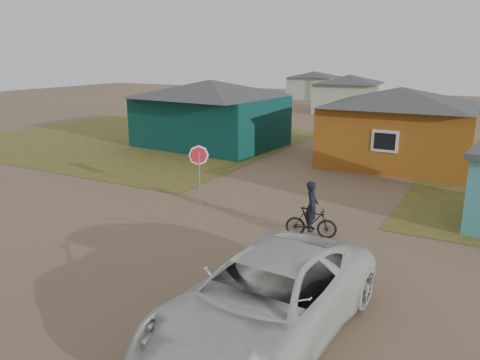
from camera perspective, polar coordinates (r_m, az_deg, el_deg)
name	(u,v)px	position (r m, az deg, el deg)	size (l,w,h in m)	color
ground	(207,249)	(13.73, -4.06, -8.42)	(120.00, 120.00, 0.00)	#7B6046
grass_nw	(137,139)	(31.95, -12.41, 4.91)	(20.00, 18.00, 0.00)	brown
house_teal	(210,112)	(28.74, -3.62, 8.25)	(8.93, 7.08, 4.00)	#08312D
house_yellow	(399,125)	(25.13, 18.80, 6.38)	(7.72, 6.76, 3.90)	#945116
house_pale_west	(349,93)	(46.48, 13.13, 10.26)	(7.04, 6.15, 3.60)	#A8B49A
house_pale_north	(314,85)	(60.37, 9.00, 11.40)	(6.28, 5.81, 3.40)	#A8B49A
stop_sign	(199,161)	(17.21, -5.04, 2.33)	(0.73, 0.20, 2.27)	gray
cyclist	(311,217)	(14.50, 8.70, -4.50)	(1.64, 0.82, 1.78)	black
vehicle	(266,299)	(9.44, 3.17, -14.33)	(2.78, 6.02, 1.67)	silver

